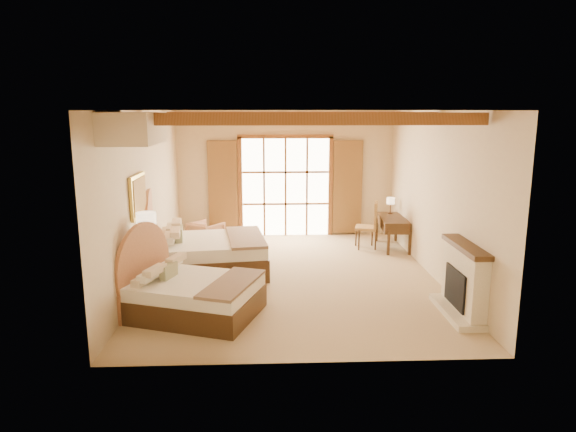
{
  "coord_description": "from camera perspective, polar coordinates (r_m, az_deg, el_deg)",
  "views": [
    {
      "loc": [
        -0.49,
        -9.59,
        3.2
      ],
      "look_at": [
        -0.08,
        0.2,
        1.18
      ],
      "focal_mm": 32.0,
      "sensor_mm": 36.0,
      "label": 1
    }
  ],
  "objects": [
    {
      "name": "armchair",
      "position": [
        12.27,
        -9.1,
        -2.08
      ],
      "size": [
        0.95,
        0.95,
        0.63
      ],
      "primitive_type": "imported",
      "rotation": [
        0.0,
        0.0,
        -3.79
      ],
      "color": "tan",
      "rests_on": "floor"
    },
    {
      "name": "ceiling_beams",
      "position": [
        9.6,
        0.51,
        10.95
      ],
      "size": [
        5.39,
        4.6,
        0.18
      ],
      "primitive_type": null,
      "color": "brown",
      "rests_on": "ceiling"
    },
    {
      "name": "canopy_valance",
      "position": [
        7.83,
        -16.76,
        9.35
      ],
      "size": [
        0.7,
        1.4,
        0.45
      ],
      "primitive_type": "cube",
      "color": "beige",
      "rests_on": "ceiling"
    },
    {
      "name": "desk",
      "position": [
        12.36,
        11.54,
        -1.7
      ],
      "size": [
        0.69,
        1.4,
        0.73
      ],
      "rotation": [
        0.0,
        0.0,
        -0.08
      ],
      "color": "#432E19",
      "rests_on": "floor"
    },
    {
      "name": "ceiling",
      "position": [
        9.6,
        0.51,
        11.67
      ],
      "size": [
        7.0,
        7.0,
        0.0
      ],
      "primitive_type": "plane",
      "rotation": [
        3.14,
        0.0,
        0.0
      ],
      "color": "#B87232",
      "rests_on": "ground"
    },
    {
      "name": "ottoman",
      "position": [
        12.39,
        -4.32,
        -2.44
      ],
      "size": [
        0.57,
        0.57,
        0.37
      ],
      "primitive_type": "cube",
      "rotation": [
        0.0,
        0.0,
        0.11
      ],
      "color": "tan",
      "rests_on": "floor"
    },
    {
      "name": "french_doors",
      "position": [
        13.19,
        -0.28,
        3.17
      ],
      "size": [
        3.95,
        0.08,
        2.6
      ],
      "color": "white",
      "rests_on": "ground"
    },
    {
      "name": "nightstand",
      "position": [
        9.85,
        -13.93,
        -5.84
      ],
      "size": [
        0.54,
        0.54,
        0.59
      ],
      "primitive_type": "cube",
      "rotation": [
        0.0,
        0.0,
        -0.1
      ],
      "color": "#432E19",
      "rests_on": "floor"
    },
    {
      "name": "desk_lamp",
      "position": [
        12.69,
        11.34,
        1.6
      ],
      "size": [
        0.2,
        0.2,
        0.39
      ],
      "color": "#3C261B",
      "rests_on": "desk"
    },
    {
      "name": "painting",
      "position": [
        9.23,
        -16.28,
        2.16
      ],
      "size": [
        0.06,
        0.95,
        0.75
      ],
      "color": "gold",
      "rests_on": "wall_left"
    },
    {
      "name": "bed_near",
      "position": [
        8.35,
        -11.31,
        -8.29
      ],
      "size": [
        2.37,
        2.0,
        1.26
      ],
      "rotation": [
        0.0,
        0.0,
        -0.34
      ],
      "color": "#432E19",
      "rests_on": "floor"
    },
    {
      "name": "floor_lamp",
      "position": [
        8.89,
        -15.44,
        -1.08
      ],
      "size": [
        0.32,
        0.32,
        1.53
      ],
      "color": "#3C261B",
      "rests_on": "floor"
    },
    {
      "name": "wall_right",
      "position": [
        10.25,
        16.05,
        2.23
      ],
      "size": [
        0.0,
        7.0,
        7.0
      ],
      "primitive_type": "plane",
      "rotation": [
        1.57,
        0.0,
        -1.57
      ],
      "color": "beige",
      "rests_on": "ground"
    },
    {
      "name": "desk_chair",
      "position": [
        12.24,
        8.76,
        -1.96
      ],
      "size": [
        0.6,
        0.59,
        1.11
      ],
      "rotation": [
        0.0,
        0.0,
        -0.25
      ],
      "color": "#A57947",
      "rests_on": "floor"
    },
    {
      "name": "floor",
      "position": [
        10.12,
        0.48,
        -6.76
      ],
      "size": [
        7.0,
        7.0,
        0.0
      ],
      "primitive_type": "plane",
      "color": "tan",
      "rests_on": "ground"
    },
    {
      "name": "wall_back",
      "position": [
        13.2,
        -0.29,
        4.71
      ],
      "size": [
        5.5,
        0.0,
        5.5
      ],
      "primitive_type": "plane",
      "rotation": [
        1.57,
        0.0,
        0.0
      ],
      "color": "beige",
      "rests_on": "ground"
    },
    {
      "name": "bed_far",
      "position": [
        10.38,
        -9.91,
        -3.83
      ],
      "size": [
        2.51,
        2.02,
        1.51
      ],
      "rotation": [
        0.0,
        0.0,
        0.13
      ],
      "color": "#432E19",
      "rests_on": "floor"
    },
    {
      "name": "fireplace",
      "position": [
        8.63,
        18.84,
        -7.14
      ],
      "size": [
        0.46,
        1.4,
        1.16
      ],
      "color": "beige",
      "rests_on": "ground"
    },
    {
      "name": "wall_left",
      "position": [
        9.98,
        -15.49,
        2.02
      ],
      "size": [
        0.0,
        7.0,
        7.0
      ],
      "primitive_type": "plane",
      "rotation": [
        1.57,
        0.0,
        1.57
      ],
      "color": "beige",
      "rests_on": "ground"
    }
  ]
}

